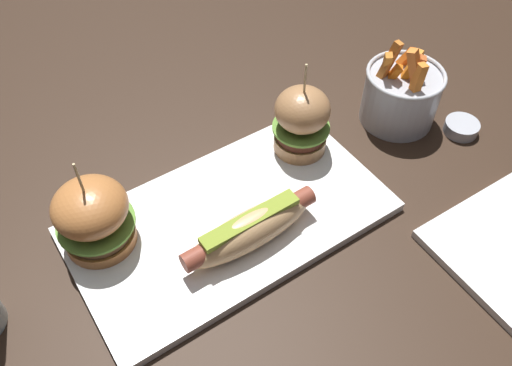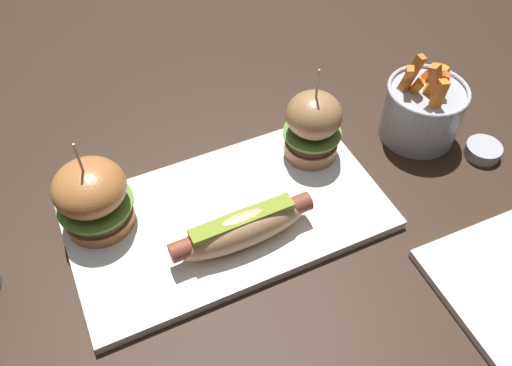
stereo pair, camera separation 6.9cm
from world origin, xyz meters
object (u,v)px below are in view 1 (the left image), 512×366
slider_left (93,216)px  sauce_ramekin (461,127)px  platter_main (230,219)px  hot_dog (250,229)px  fries_bucket (401,95)px  slider_right (302,120)px

slider_left → sauce_ramekin: slider_left is taller
slider_left → sauce_ramekin: size_ratio=2.69×
platter_main → slider_left: size_ratio=2.93×
platter_main → hot_dog: 0.06m
sauce_ramekin → fries_bucket: bearing=128.0°
slider_left → fries_bucket: (0.49, -0.03, -0.02)m
hot_dog → fries_bucket: fries_bucket is taller
slider_right → fries_bucket: size_ratio=1.03×
platter_main → sauce_ramekin: 0.40m
slider_right → platter_main: bearing=-161.3°
slider_right → sauce_ramekin: slider_right is taller
platter_main → hot_dog: bearing=-91.1°
hot_dog → fries_bucket: bearing=13.5°
platter_main → sauce_ramekin: bearing=-7.2°
hot_dog → slider_left: 0.19m
platter_main → slider_right: slider_right is taller
fries_bucket → slider_left: bearing=176.7°
slider_right → sauce_ramekin: 0.27m
platter_main → slider_left: bearing=159.6°
fries_bucket → platter_main: bearing=-174.8°
fries_bucket → sauce_ramekin: 0.11m
slider_right → sauce_ramekin: (0.24, -0.10, -0.06)m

